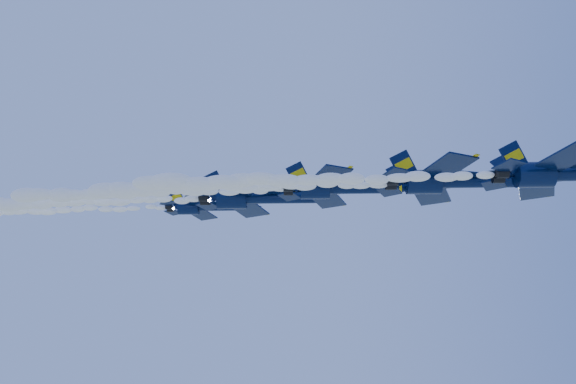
{
  "coord_description": "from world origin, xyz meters",
  "views": [
    {
      "loc": [
        -8.9,
        -64.6,
        124.81
      ],
      "look_at": [
        -10.58,
        3.47,
        153.37
      ],
      "focal_mm": 35.0,
      "sensor_mm": 36.0,
      "label": 1
    }
  ],
  "objects_px": {
    "jet_third": "(342,188)",
    "jet_fifth": "(208,207)",
    "jet_second": "(455,181)",
    "jet_lead": "(568,173)",
    "jet_fourth": "(259,197)"
  },
  "relations": [
    {
      "from": "jet_lead",
      "to": "jet_second",
      "type": "xyz_separation_m",
      "value": [
        -7.97,
        11.05,
        4.18
      ]
    },
    {
      "from": "jet_second",
      "to": "jet_third",
      "type": "bearing_deg",
      "value": 158.03
    },
    {
      "from": "jet_third",
      "to": "jet_fifth",
      "type": "bearing_deg",
      "value": 143.47
    },
    {
      "from": "jet_lead",
      "to": "jet_second",
      "type": "height_order",
      "value": "jet_second"
    },
    {
      "from": "jet_lead",
      "to": "jet_third",
      "type": "distance_m",
      "value": 27.44
    },
    {
      "from": "jet_lead",
      "to": "jet_second",
      "type": "distance_m",
      "value": 14.25
    },
    {
      "from": "jet_lead",
      "to": "jet_second",
      "type": "relative_size",
      "value": 0.88
    },
    {
      "from": "jet_second",
      "to": "jet_fifth",
      "type": "distance_m",
      "value": 39.59
    },
    {
      "from": "jet_third",
      "to": "jet_lead",
      "type": "bearing_deg",
      "value": -37.67
    },
    {
      "from": "jet_lead",
      "to": "jet_fifth",
      "type": "bearing_deg",
      "value": 142.88
    },
    {
      "from": "jet_second",
      "to": "jet_fifth",
      "type": "relative_size",
      "value": 1.26
    },
    {
      "from": "jet_second",
      "to": "jet_fifth",
      "type": "bearing_deg",
      "value": 148.72
    },
    {
      "from": "jet_lead",
      "to": "jet_second",
      "type": "bearing_deg",
      "value": 125.82
    },
    {
      "from": "jet_third",
      "to": "jet_fourth",
      "type": "bearing_deg",
      "value": 147.88
    },
    {
      "from": "jet_lead",
      "to": "jet_fourth",
      "type": "bearing_deg",
      "value": 144.19
    }
  ]
}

